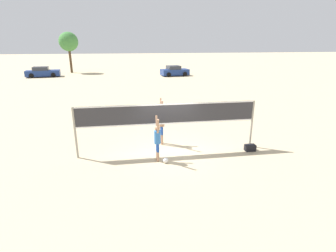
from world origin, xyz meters
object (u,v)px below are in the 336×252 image
object	(u,v)px
volleyball_net	(168,117)
volleyball	(166,160)
gear_bag	(250,148)
parked_car_near	(174,71)
player_blocker	(162,121)
parked_car_mid	(43,72)
player_spiker	(157,138)
tree_left_cluster	(69,42)

from	to	relation	value
volleyball_net	volleyball	xyz separation A→B (m)	(-0.28, -1.13, -1.59)
volleyball	gear_bag	bearing A→B (deg)	9.00
volleyball_net	parked_car_near	distance (m)	27.90
player_blocker	gear_bag	world-z (taller)	player_blocker
parked_car_mid	player_spiker	bearing A→B (deg)	-74.81
gear_bag	tree_left_cluster	size ratio (longest dim) A/B	0.08
volleyball	parked_car_mid	xyz separation A→B (m)	(-13.17, 30.23, 0.53)
player_blocker	gear_bag	distance (m)	4.40
parked_car_near	tree_left_cluster	world-z (taller)	tree_left_cluster
volleyball_net	parked_car_near	xyz separation A→B (m)	(5.36, 27.36, -1.05)
player_blocker	volleyball	size ratio (longest dim) A/B	9.92
parked_car_near	tree_left_cluster	bearing A→B (deg)	148.25
tree_left_cluster	gear_bag	bearing A→B (deg)	-67.52
volleyball	gear_bag	world-z (taller)	gear_bag
parked_car_near	parked_car_mid	world-z (taller)	parked_car_near
volleyball_net	player_spiker	xyz separation A→B (m)	(-0.59, -0.84, -0.69)
player_blocker	parked_car_near	bearing A→B (deg)	168.17
tree_left_cluster	volleyball_net	bearing A→B (deg)	-72.98
parked_car_near	tree_left_cluster	distance (m)	17.46
volleyball_net	tree_left_cluster	world-z (taller)	tree_left_cluster
tree_left_cluster	parked_car_near	bearing A→B (deg)	-22.30
player_spiker	parked_car_near	world-z (taller)	player_spiker
gear_bag	tree_left_cluster	xyz separation A→B (m)	(-14.18, 34.28, 4.60)
gear_bag	parked_car_near	size ratio (longest dim) A/B	0.11
parked_car_near	tree_left_cluster	xyz separation A→B (m)	(-15.71, 6.44, 4.08)
player_spiker	gear_bag	xyz separation A→B (m)	(4.42, 0.36, -0.87)
volleyball_net	player_blocker	bearing A→B (deg)	98.09
volleyball	tree_left_cluster	distance (m)	36.64
gear_bag	tree_left_cluster	distance (m)	37.38
player_spiker	parked_car_mid	distance (m)	32.59
volleyball	player_spiker	bearing A→B (deg)	135.98
player_blocker	parked_car_near	distance (m)	26.89
gear_bag	parked_car_mid	distance (m)	34.27
volleyball_net	tree_left_cluster	distance (m)	35.48
volleyball	tree_left_cluster	bearing A→B (deg)	106.07
parked_car_near	parked_car_mid	distance (m)	18.90
tree_left_cluster	parked_car_mid	bearing A→B (deg)	-123.49
volleyball_net	tree_left_cluster	xyz separation A→B (m)	(-10.35, 33.80, 3.04)
volleyball_net	tree_left_cluster	bearing A→B (deg)	107.02
gear_bag	volleyball	bearing A→B (deg)	-171.00
volleyball	gear_bag	size ratio (longest dim) A/B	0.48
player_spiker	gear_bag	bearing A→B (deg)	-85.34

